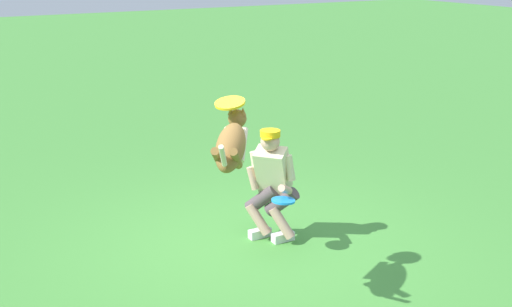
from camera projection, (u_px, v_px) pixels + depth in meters
name	position (u px, v px, depth m)	size (l,w,h in m)	color
ground_plane	(253.00, 250.00, 7.18)	(60.00, 60.00, 0.00)	#448C39
person	(272.00, 181.00, 7.25)	(0.56, 0.71, 1.29)	silver
dog	(231.00, 144.00, 5.65)	(0.70, 0.92, 0.48)	olive
frisbee_flying	(230.00, 103.00, 5.88)	(0.28, 0.28, 0.02)	yellow
frisbee_held	(283.00, 201.00, 6.92)	(0.25, 0.25, 0.02)	#1C85E8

